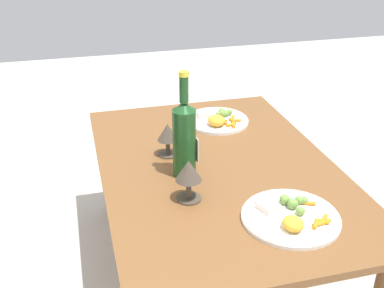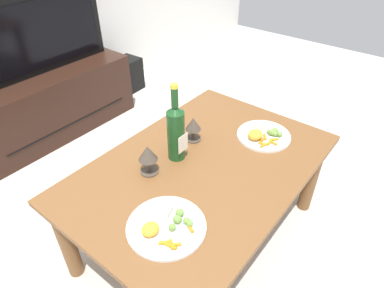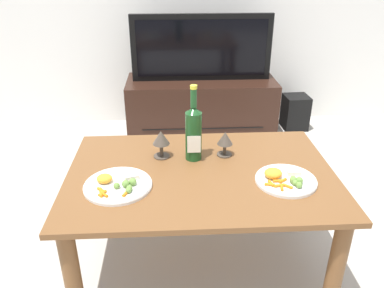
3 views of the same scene
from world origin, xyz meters
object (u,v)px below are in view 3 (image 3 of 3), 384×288
(goblet_left, at_px, (161,139))
(dinner_plate_left, at_px, (118,184))
(tv_stand, at_px, (201,107))
(tv_screen, at_px, (202,48))
(dinner_plate_right, at_px, (285,179))
(floor_speaker, at_px, (295,112))
(dining_table, at_px, (201,186))
(goblet_right, at_px, (225,140))
(wine_bottle, at_px, (194,131))

(goblet_left, bearing_deg, dinner_plate_left, -124.80)
(tv_stand, bearing_deg, tv_screen, -90.00)
(goblet_left, xyz_separation_m, dinner_plate_right, (0.53, -0.26, -0.08))
(floor_speaker, relative_size, dinner_plate_left, 1.01)
(dining_table, xyz_separation_m, dinner_plate_left, (-0.36, -0.11, 0.09))
(tv_stand, distance_m, floor_speaker, 0.82)
(goblet_left, height_order, dinner_plate_left, goblet_left)
(tv_stand, relative_size, floor_speaker, 4.10)
(goblet_right, bearing_deg, dinner_plate_left, -151.88)
(tv_screen, height_order, dinner_plate_right, tv_screen)
(tv_screen, bearing_deg, dining_table, -94.46)
(wine_bottle, height_order, goblet_right, wine_bottle)
(tv_stand, distance_m, goblet_right, 1.38)
(goblet_right, bearing_deg, floor_speaker, 59.81)
(goblet_left, height_order, dinner_plate_right, goblet_left)
(dining_table, height_order, dinner_plate_right, dinner_plate_right)
(floor_speaker, distance_m, dinner_plate_right, 1.78)
(tv_screen, relative_size, floor_speaker, 3.75)
(goblet_left, bearing_deg, wine_bottle, -9.14)
(floor_speaker, bearing_deg, dinner_plate_left, -131.29)
(goblet_right, xyz_separation_m, dinner_plate_left, (-0.48, -0.26, -0.07))
(wine_bottle, bearing_deg, dinner_plate_right, -31.69)
(dining_table, height_order, floor_speaker, dining_table)
(goblet_left, relative_size, dinner_plate_right, 0.52)
(dining_table, height_order, goblet_right, goblet_right)
(goblet_right, bearing_deg, goblet_left, 180.00)
(tv_stand, relative_size, tv_screen, 1.09)
(tv_screen, xyz_separation_m, floor_speaker, (0.82, 0.05, -0.57))
(tv_stand, relative_size, dinner_plate_right, 4.53)
(tv_screen, bearing_deg, wine_bottle, -95.97)
(wine_bottle, relative_size, goblet_right, 2.96)
(tv_stand, bearing_deg, wine_bottle, -95.96)
(floor_speaker, relative_size, goblet_right, 2.36)
(dining_table, height_order, tv_screen, tv_screen)
(floor_speaker, xyz_separation_m, wine_bottle, (-0.96, -1.41, 0.49))
(tv_screen, relative_size, wine_bottle, 2.99)
(tv_stand, xyz_separation_m, dinner_plate_right, (0.24, -1.60, 0.27))
(wine_bottle, xyz_separation_m, goblet_right, (0.15, 0.02, -0.06))
(wine_bottle, bearing_deg, tv_screen, 84.03)
(floor_speaker, distance_m, wine_bottle, 1.77)
(tv_screen, xyz_separation_m, dinner_plate_right, (0.24, -1.59, -0.21))
(tv_screen, bearing_deg, floor_speaker, 3.39)
(dining_table, height_order, tv_stand, dining_table)
(tv_stand, bearing_deg, dinner_plate_left, -106.54)
(dining_table, distance_m, floor_speaker, 1.82)
(dining_table, relative_size, goblet_right, 9.75)
(dinner_plate_left, distance_m, dinner_plate_right, 0.71)
(dining_table, relative_size, wine_bottle, 3.29)
(goblet_left, bearing_deg, floor_speaker, 51.27)
(dining_table, bearing_deg, floor_speaker, 58.76)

